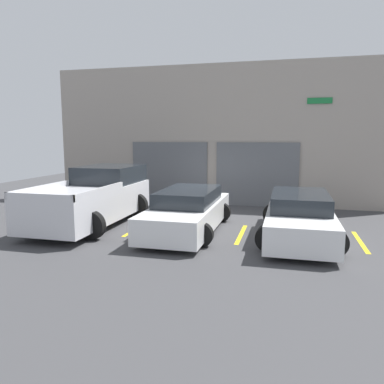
# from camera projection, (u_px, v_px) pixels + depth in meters

# --- Properties ---
(ground_plane) EXTENTS (28.00, 28.00, 0.00)m
(ground_plane) POSITION_uv_depth(u_px,v_px,m) (200.00, 219.00, 12.69)
(ground_plane) COLOR #3D3D3F
(shophouse_building) EXTENTS (14.15, 0.68, 5.67)m
(shophouse_building) POSITION_uv_depth(u_px,v_px,m) (218.00, 136.00, 15.44)
(shophouse_building) COLOR #9E9389
(shophouse_building) RESTS_ON ground
(pickup_truck) EXTENTS (2.56, 5.10, 1.78)m
(pickup_truck) POSITION_uv_depth(u_px,v_px,m) (95.00, 197.00, 12.02)
(pickup_truck) COLOR silver
(pickup_truck) RESTS_ON ground
(sedan_white) EXTENTS (2.11, 4.78, 1.24)m
(sedan_white) POSITION_uv_depth(u_px,v_px,m) (188.00, 211.00, 11.06)
(sedan_white) COLOR white
(sedan_white) RESTS_ON ground
(sedan_side) EXTENTS (2.16, 4.76, 1.25)m
(sedan_side) POSITION_uv_depth(u_px,v_px,m) (299.00, 216.00, 10.29)
(sedan_side) COLOR white
(sedan_side) RESTS_ON ground
(parking_stripe_far_left) EXTENTS (0.12, 2.20, 0.01)m
(parking_stripe_far_left) POSITION_uv_depth(u_px,v_px,m) (48.00, 222.00, 12.29)
(parking_stripe_far_left) COLOR gold
(parking_stripe_far_left) RESTS_ON ground
(parking_stripe_left) EXTENTS (0.12, 2.20, 0.01)m
(parking_stripe_left) POSITION_uv_depth(u_px,v_px,m) (138.00, 228.00, 11.51)
(parking_stripe_left) COLOR gold
(parking_stripe_left) RESTS_ON ground
(parking_stripe_centre) EXTENTS (0.12, 2.20, 0.01)m
(parking_stripe_centre) POSITION_uv_depth(u_px,v_px,m) (241.00, 234.00, 10.74)
(parking_stripe_centre) COLOR gold
(parking_stripe_centre) RESTS_ON ground
(parking_stripe_right) EXTENTS (0.12, 2.20, 0.01)m
(parking_stripe_right) POSITION_uv_depth(u_px,v_px,m) (360.00, 242.00, 9.96)
(parking_stripe_right) COLOR gold
(parking_stripe_right) RESTS_ON ground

